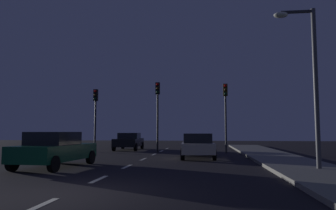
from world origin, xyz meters
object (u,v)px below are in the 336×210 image
object	(u,v)px
car_oncoming_far	(129,141)
street_lamp_right	(309,72)
car_stopped_ahead	(197,145)
traffic_signal_right	(226,104)
traffic_signal_left	(95,108)
car_adjacent_lane	(55,149)
traffic_signal_center	(158,103)

from	to	relation	value
car_oncoming_far	street_lamp_right	world-z (taller)	street_lamp_right
car_oncoming_far	car_stopped_ahead	bearing A→B (deg)	-52.17
traffic_signal_right	street_lamp_right	xyz separation A→B (m)	(2.54, -10.64, 0.36)
traffic_signal_left	street_lamp_right	distance (m)	16.37
traffic_signal_left	traffic_signal_right	xyz separation A→B (m)	(9.89, 0.00, 0.17)
street_lamp_right	traffic_signal_left	bearing A→B (deg)	139.43
traffic_signal_left	car_stopped_ahead	distance (m)	9.49
traffic_signal_left	car_adjacent_lane	xyz separation A→B (m)	(1.82, -10.16, -2.60)
car_oncoming_far	traffic_signal_center	bearing A→B (deg)	-47.39
traffic_signal_left	street_lamp_right	world-z (taller)	street_lamp_right
car_stopped_ahead	street_lamp_right	xyz separation A→B (m)	(4.52, -6.10, 3.17)
car_adjacent_lane	car_oncoming_far	xyz separation A→B (m)	(0.08, 13.36, -0.03)
traffic_signal_center	car_adjacent_lane	xyz separation A→B (m)	(-3.02, -10.16, -2.88)
traffic_signal_left	car_oncoming_far	bearing A→B (deg)	59.40
car_adjacent_lane	street_lamp_right	xyz separation A→B (m)	(10.61, -0.48, 3.13)
traffic_signal_left	traffic_signal_center	xyz separation A→B (m)	(4.84, 0.00, 0.29)
car_stopped_ahead	street_lamp_right	size ratio (longest dim) A/B	0.69
traffic_signal_center	car_adjacent_lane	size ratio (longest dim) A/B	1.16
car_oncoming_far	traffic_signal_right	bearing A→B (deg)	-21.83
street_lamp_right	car_stopped_ahead	bearing A→B (deg)	126.55
traffic_signal_right	car_oncoming_far	xyz separation A→B (m)	(-7.99, 3.20, -2.80)
traffic_signal_left	traffic_signal_right	bearing A→B (deg)	0.00
car_adjacent_lane	street_lamp_right	world-z (taller)	street_lamp_right
traffic_signal_left	traffic_signal_center	bearing A→B (deg)	0.01
car_adjacent_lane	car_oncoming_far	bearing A→B (deg)	89.67
car_stopped_ahead	street_lamp_right	bearing A→B (deg)	-53.45
traffic_signal_center	car_stopped_ahead	size ratio (longest dim) A/B	1.19
traffic_signal_center	traffic_signal_right	distance (m)	5.05
traffic_signal_center	car_oncoming_far	world-z (taller)	traffic_signal_center
car_adjacent_lane	car_oncoming_far	size ratio (longest dim) A/B	1.01
traffic_signal_right	car_oncoming_far	bearing A→B (deg)	158.17
car_stopped_ahead	car_oncoming_far	size ratio (longest dim) A/B	0.99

